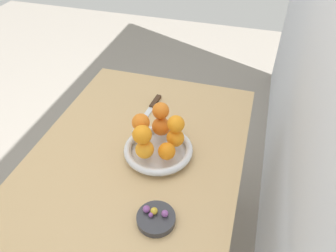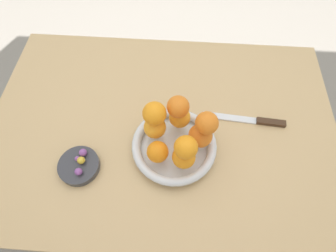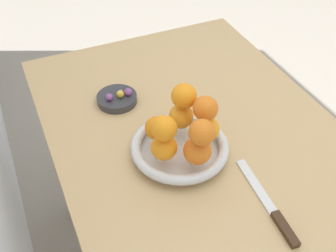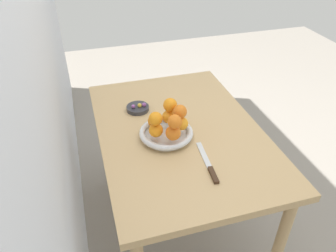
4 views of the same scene
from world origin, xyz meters
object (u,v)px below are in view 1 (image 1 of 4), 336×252
Objects in this scene: candy_dish at (156,219)px; orange_8 at (141,122)px; orange_0 at (141,134)px; orange_6 at (161,111)px; candy_ball_0 at (151,215)px; orange_7 at (176,124)px; orange_4 at (161,126)px; candy_ball_2 at (165,214)px; knife at (150,110)px; fruit_bowl at (158,150)px; orange_1 at (145,149)px; orange_5 at (142,135)px; dining_table at (136,175)px; candy_ball_1 at (146,209)px; orange_3 at (175,138)px; orange_2 at (167,152)px; candy_ball_3 at (154,211)px.

orange_8 is (-0.27, -0.14, 0.12)m from candy_dish.
orange_6 is at bearing 142.06° from orange_0.
orange_6 reaches higher than candy_ball_0.
orange_4 is at bearing -121.85° from orange_7.
knife is at bearing -156.44° from candy_ball_2.
orange_6 is (-0.08, -0.01, 0.12)m from fruit_bowl.
candy_dish is 1.92× the size of orange_7.
orange_1 is 0.24m from candy_ball_0.
orange_5 is 0.14m from orange_6.
dining_table is at bearing -18.80° from orange_8.
orange_6 is 0.36m from candy_ball_1.
fruit_bowl is 4.09× the size of orange_7.
candy_dish is 0.38m from orange_6.
candy_dish is 1.89× the size of orange_6.
candy_ball_1 is (0.29, -0.01, -0.04)m from orange_3.
orange_8 is at bearing -114.76° from orange_2.
dining_table is at bearing -145.14° from candy_dish.
candy_ball_2 is at bearing 40.17° from dining_table.
orange_5 reaches higher than orange_2.
candy_ball_0 is at bearing 4.70° from orange_2.
candy_ball_3 is (0.21, 0.15, 0.12)m from dining_table.
knife is (-0.28, -0.16, -0.06)m from orange_2.
orange_6 reaches higher than orange_1.
knife reaches higher than dining_table.
knife is (-0.21, -0.17, -0.07)m from orange_3.
candy_ball_2 is at bearing 90.49° from candy_ball_1.
orange_3 reaches higher than knife.
orange_6 reaches higher than knife.
dining_table is at bearing -90.71° from orange_2.
candy_ball_3 reaches higher than knife.
orange_0 is 1.01× the size of orange_8.
orange_5 is (0.01, -0.08, 0.07)m from orange_2.
candy_ball_3 reaches higher than fruit_bowl.
candy_ball_1 is at bearing -89.51° from candy_ball_2.
orange_8 is at bearing -32.45° from orange_6.
orange_0 is at bearing -136.89° from orange_8.
orange_0 is 0.31m from candy_ball_0.
orange_5 reaches higher than orange_8.
orange_7 is at bearing 98.61° from orange_0.
dining_table is 18.14× the size of orange_7.
orange_7 reaches higher than orange_0.
orange_0 is at bearing -155.00° from candy_ball_0.
candy_dish is (0.22, 0.16, 0.10)m from dining_table.
fruit_bowl is 0.27m from candy_ball_3.
orange_7 is 0.30m from knife.
candy_dish is at bearing 73.03° from candy_ball_1.
candy_dish is 0.36m from orange_4.
orange_0 is 0.13m from orange_2.
orange_0 is at bearing 169.21° from dining_table.
orange_8 reaches higher than fruit_bowl.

